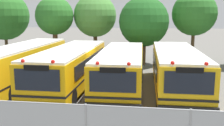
{
  "coord_description": "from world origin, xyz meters",
  "views": [
    {
      "loc": [
        3.28,
        -16.01,
        4.55
      ],
      "look_at": [
        1.04,
        0.0,
        1.6
      ],
      "focal_mm": 42.08,
      "sensor_mm": 36.0,
      "label": 1
    }
  ],
  "objects_px": {
    "tree_0": "(5,17)",
    "tree_1": "(53,16)",
    "school_bus_0": "(24,63)",
    "school_bus_2": "(122,67)",
    "school_bus_1": "(71,66)",
    "tree_2": "(94,16)",
    "school_bus_3": "(176,68)",
    "tree_3": "(143,22)",
    "tree_4": "(195,13)"
  },
  "relations": [
    {
      "from": "tree_0",
      "to": "tree_1",
      "type": "xyz_separation_m",
      "value": [
        5.61,
        -1.06,
        0.08
      ]
    },
    {
      "from": "school_bus_0",
      "to": "school_bus_2",
      "type": "height_order",
      "value": "school_bus_0"
    },
    {
      "from": "school_bus_1",
      "to": "tree_2",
      "type": "relative_size",
      "value": 1.59
    },
    {
      "from": "school_bus_3",
      "to": "tree_2",
      "type": "bearing_deg",
      "value": -55.23
    },
    {
      "from": "tree_2",
      "to": "tree_3",
      "type": "height_order",
      "value": "tree_2"
    },
    {
      "from": "school_bus_3",
      "to": "tree_0",
      "type": "bearing_deg",
      "value": -30.93
    },
    {
      "from": "tree_2",
      "to": "tree_4",
      "type": "bearing_deg",
      "value": -6.27
    },
    {
      "from": "school_bus_0",
      "to": "tree_0",
      "type": "xyz_separation_m",
      "value": [
        -6.59,
        9.55,
        2.98
      ]
    },
    {
      "from": "school_bus_3",
      "to": "tree_0",
      "type": "relative_size",
      "value": 1.43
    },
    {
      "from": "tree_1",
      "to": "tree_4",
      "type": "height_order",
      "value": "tree_4"
    },
    {
      "from": "tree_0",
      "to": "tree_2",
      "type": "relative_size",
      "value": 1.06
    },
    {
      "from": "school_bus_2",
      "to": "tree_2",
      "type": "bearing_deg",
      "value": -70.63
    },
    {
      "from": "school_bus_3",
      "to": "tree_3",
      "type": "height_order",
      "value": "tree_3"
    },
    {
      "from": "school_bus_0",
      "to": "school_bus_1",
      "type": "xyz_separation_m",
      "value": [
        3.34,
        -0.28,
        -0.05
      ]
    },
    {
      "from": "school_bus_1",
      "to": "school_bus_3",
      "type": "distance_m",
      "value": 6.54
    },
    {
      "from": "school_bus_3",
      "to": "tree_2",
      "type": "distance_m",
      "value": 12.76
    },
    {
      "from": "school_bus_0",
      "to": "school_bus_1",
      "type": "distance_m",
      "value": 3.35
    },
    {
      "from": "school_bus_1",
      "to": "tree_4",
      "type": "height_order",
      "value": "tree_4"
    },
    {
      "from": "tree_1",
      "to": "tree_2",
      "type": "relative_size",
      "value": 0.95
    },
    {
      "from": "tree_1",
      "to": "tree_4",
      "type": "relative_size",
      "value": 0.94
    },
    {
      "from": "school_bus_3",
      "to": "tree_4",
      "type": "bearing_deg",
      "value": -105.21
    },
    {
      "from": "tree_1",
      "to": "tree_2",
      "type": "bearing_deg",
      "value": 21.83
    },
    {
      "from": "school_bus_3",
      "to": "tree_4",
      "type": "relative_size",
      "value": 1.49
    },
    {
      "from": "tree_0",
      "to": "tree_4",
      "type": "xyz_separation_m",
      "value": [
        18.86,
        -0.62,
        0.33
      ]
    },
    {
      "from": "school_bus_1",
      "to": "tree_0",
      "type": "xyz_separation_m",
      "value": [
        -9.93,
        9.83,
        3.03
      ]
    },
    {
      "from": "tree_2",
      "to": "school_bus_3",
      "type": "bearing_deg",
      "value": -54.78
    },
    {
      "from": "school_bus_2",
      "to": "tree_3",
      "type": "xyz_separation_m",
      "value": [
        1.07,
        8.39,
        2.57
      ]
    },
    {
      "from": "school_bus_1",
      "to": "tree_2",
      "type": "xyz_separation_m",
      "value": [
        -0.61,
        10.26,
        3.06
      ]
    },
    {
      "from": "tree_0",
      "to": "tree_1",
      "type": "relative_size",
      "value": 1.11
    },
    {
      "from": "school_bus_1",
      "to": "tree_1",
      "type": "height_order",
      "value": "tree_1"
    },
    {
      "from": "school_bus_1",
      "to": "school_bus_3",
      "type": "relative_size",
      "value": 1.06
    },
    {
      "from": "school_bus_1",
      "to": "tree_4",
      "type": "distance_m",
      "value": 13.26
    },
    {
      "from": "school_bus_2",
      "to": "tree_2",
      "type": "relative_size",
      "value": 1.52
    },
    {
      "from": "school_bus_3",
      "to": "tree_1",
      "type": "bearing_deg",
      "value": -38.96
    },
    {
      "from": "school_bus_1",
      "to": "tree_3",
      "type": "xyz_separation_m",
      "value": [
        4.29,
        8.49,
        2.52
      ]
    },
    {
      "from": "school_bus_0",
      "to": "tree_1",
      "type": "xyz_separation_m",
      "value": [
        -0.98,
        8.49,
        3.07
      ]
    },
    {
      "from": "school_bus_0",
      "to": "school_bus_2",
      "type": "relative_size",
      "value": 1.05
    },
    {
      "from": "school_bus_1",
      "to": "tree_3",
      "type": "bearing_deg",
      "value": -116.88
    },
    {
      "from": "tree_4",
      "to": "tree_1",
      "type": "bearing_deg",
      "value": -178.1
    },
    {
      "from": "school_bus_2",
      "to": "school_bus_3",
      "type": "height_order",
      "value": "school_bus_3"
    },
    {
      "from": "tree_0",
      "to": "tree_3",
      "type": "relative_size",
      "value": 1.12
    },
    {
      "from": "tree_0",
      "to": "school_bus_0",
      "type": "bearing_deg",
      "value": -55.39
    },
    {
      "from": "tree_1",
      "to": "tree_2",
      "type": "distance_m",
      "value": 4.0
    },
    {
      "from": "tree_0",
      "to": "tree_2",
      "type": "height_order",
      "value": "tree_0"
    },
    {
      "from": "school_bus_3",
      "to": "school_bus_0",
      "type": "bearing_deg",
      "value": -1.26
    },
    {
      "from": "school_bus_0",
      "to": "tree_3",
      "type": "xyz_separation_m",
      "value": [
        7.63,
        8.21,
        2.47
      ]
    },
    {
      "from": "school_bus_2",
      "to": "tree_4",
      "type": "xyz_separation_m",
      "value": [
        5.71,
        9.11,
        3.4
      ]
    },
    {
      "from": "tree_4",
      "to": "tree_2",
      "type": "bearing_deg",
      "value": 173.73
    },
    {
      "from": "school_bus_3",
      "to": "tree_1",
      "type": "relative_size",
      "value": 1.58
    },
    {
      "from": "school_bus_1",
      "to": "school_bus_3",
      "type": "height_order",
      "value": "same"
    }
  ]
}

